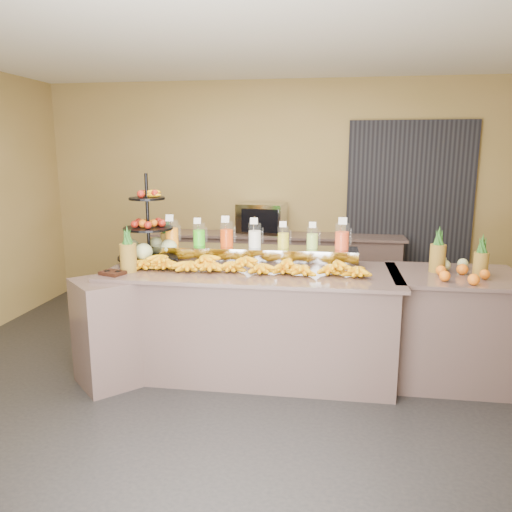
% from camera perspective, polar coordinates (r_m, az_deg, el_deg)
% --- Properties ---
extents(ground, '(6.00, 6.00, 0.00)m').
position_cam_1_polar(ground, '(4.34, -1.03, -14.58)').
color(ground, black).
rests_on(ground, ground).
extents(room_envelope, '(6.04, 5.02, 2.82)m').
position_cam_1_polar(room_envelope, '(4.64, 2.84, 11.16)').
color(room_envelope, olive).
rests_on(room_envelope, ground).
extents(buffet_counter, '(2.75, 1.25, 0.93)m').
position_cam_1_polar(buffet_counter, '(4.41, -1.98, -7.56)').
color(buffet_counter, gray).
rests_on(buffet_counter, ground).
extents(right_counter, '(1.08, 0.88, 0.93)m').
position_cam_1_polar(right_counter, '(4.60, 21.43, -7.55)').
color(right_counter, gray).
rests_on(right_counter, ground).
extents(back_ledge, '(3.10, 0.55, 0.93)m').
position_cam_1_polar(back_ledge, '(6.29, 2.34, -1.64)').
color(back_ledge, gray).
rests_on(back_ledge, ground).
extents(pitcher_tray, '(1.85, 0.30, 0.15)m').
position_cam_1_polar(pitcher_tray, '(4.56, -0.13, 0.13)').
color(pitcher_tray, gray).
rests_on(pitcher_tray, buffet_counter).
extents(juice_pitcher_orange_a, '(0.12, 0.13, 0.30)m').
position_cam_1_polar(juice_pitcher_orange_a, '(4.70, -9.59, 2.51)').
color(juice_pitcher_orange_a, silver).
rests_on(juice_pitcher_orange_a, pitcher_tray).
extents(juice_pitcher_green, '(0.11, 0.12, 0.27)m').
position_cam_1_polar(juice_pitcher_green, '(4.63, -6.52, 2.34)').
color(juice_pitcher_green, silver).
rests_on(juice_pitcher_green, pitcher_tray).
extents(juice_pitcher_orange_b, '(0.12, 0.13, 0.30)m').
position_cam_1_polar(juice_pitcher_orange_b, '(4.57, -3.36, 2.38)').
color(juice_pitcher_orange_b, silver).
rests_on(juice_pitcher_orange_b, pitcher_tray).
extents(juice_pitcher_milk, '(0.12, 0.12, 0.28)m').
position_cam_1_polar(juice_pitcher_milk, '(4.52, -0.14, 2.25)').
color(juice_pitcher_milk, silver).
rests_on(juice_pitcher_milk, pitcher_tray).
extents(juice_pitcher_lemon, '(0.11, 0.11, 0.26)m').
position_cam_1_polar(juice_pitcher_lemon, '(4.49, 3.14, 2.04)').
color(juice_pitcher_lemon, silver).
rests_on(juice_pitcher_lemon, pitcher_tray).
extents(juice_pitcher_lime, '(0.11, 0.11, 0.26)m').
position_cam_1_polar(juice_pitcher_lime, '(4.48, 6.46, 1.95)').
color(juice_pitcher_lime, silver).
rests_on(juice_pitcher_lime, pitcher_tray).
extents(juice_pitcher_orange_c, '(0.13, 0.13, 0.30)m').
position_cam_1_polar(juice_pitcher_orange_c, '(4.47, 9.79, 2.05)').
color(juice_pitcher_orange_c, silver).
rests_on(juice_pitcher_orange_c, pitcher_tray).
extents(banana_heap, '(2.10, 0.19, 0.17)m').
position_cam_1_polar(banana_heap, '(4.24, -1.03, -0.82)').
color(banana_heap, '#E5A90B').
rests_on(banana_heap, buffet_counter).
extents(fruit_stand, '(0.60, 0.60, 0.81)m').
position_cam_1_polar(fruit_stand, '(4.66, -11.75, 1.82)').
color(fruit_stand, black).
rests_on(fruit_stand, buffet_counter).
extents(condiment_caddy, '(0.23, 0.20, 0.03)m').
position_cam_1_polar(condiment_caddy, '(4.30, -16.08, -1.87)').
color(condiment_caddy, black).
rests_on(condiment_caddy, buffet_counter).
extents(pineapple_left_a, '(0.14, 0.14, 0.40)m').
position_cam_1_polar(pineapple_left_a, '(4.35, -14.40, 0.17)').
color(pineapple_left_a, brown).
rests_on(pineapple_left_a, buffet_counter).
extents(pineapple_left_b, '(0.13, 0.13, 0.40)m').
position_cam_1_polar(pineapple_left_b, '(4.85, -10.08, 1.56)').
color(pineapple_left_b, brown).
rests_on(pineapple_left_b, buffet_counter).
extents(right_fruit_pile, '(0.44, 0.42, 0.23)m').
position_cam_1_polar(right_fruit_pile, '(4.38, 22.16, -1.23)').
color(right_fruit_pile, brown).
rests_on(right_fruit_pile, right_counter).
extents(oven_warmer, '(0.61, 0.47, 0.38)m').
position_cam_1_polar(oven_warmer, '(6.19, 0.69, 4.29)').
color(oven_warmer, gray).
rests_on(oven_warmer, back_ledge).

